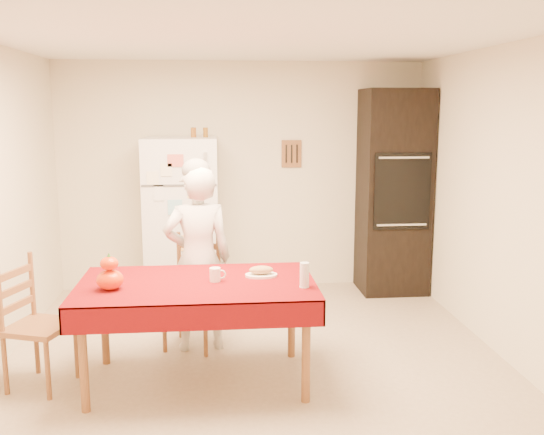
{
  "coord_description": "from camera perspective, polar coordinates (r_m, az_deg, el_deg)",
  "views": [
    {
      "loc": [
        -0.29,
        -4.43,
        1.99
      ],
      "look_at": [
        0.14,
        0.2,
        1.15
      ],
      "focal_mm": 40.0,
      "sensor_mm": 36.0,
      "label": 1
    }
  ],
  "objects": [
    {
      "name": "refrigerator",
      "position": [
        6.42,
        -8.47,
        -0.14
      ],
      "size": [
        0.75,
        0.74,
        1.7
      ],
      "color": "white",
      "rests_on": "floor"
    },
    {
      "name": "bread_plate",
      "position": [
        4.52,
        -1.02,
        -5.45
      ],
      "size": [
        0.24,
        0.24,
        0.02
      ],
      "primitive_type": "cylinder",
      "color": "white",
      "rests_on": "dining_table"
    },
    {
      "name": "oven_cabinet",
      "position": [
        6.7,
        11.36,
        2.37
      ],
      "size": [
        0.7,
        0.62,
        2.2
      ],
      "color": "black",
      "rests_on": "floor"
    },
    {
      "name": "pumpkin_lower",
      "position": [
        4.34,
        -15.0,
        -5.68
      ],
      "size": [
        0.19,
        0.19,
        0.14
      ],
      "primitive_type": "ellipsoid",
      "color": "#CE3904",
      "rests_on": "dining_table"
    },
    {
      "name": "bread_loaf",
      "position": [
        4.51,
        -1.02,
        -4.96
      ],
      "size": [
        0.18,
        0.1,
        0.06
      ],
      "primitive_type": "ellipsoid",
      "color": "#9A794C",
      "rests_on": "bread_plate"
    },
    {
      "name": "spice_jar_mid",
      "position": [
        6.37,
        -7.38,
        7.95
      ],
      "size": [
        0.05,
        0.05,
        0.1
      ],
      "primitive_type": "cylinder",
      "color": "brown",
      "rests_on": "refrigerator"
    },
    {
      "name": "chair_far",
      "position": [
        5.2,
        -7.3,
        -6.48
      ],
      "size": [
        0.53,
        0.52,
        0.95
      ],
      "rotation": [
        0.0,
        0.0,
        -0.34
      ],
      "color": "brown",
      "rests_on": "floor"
    },
    {
      "name": "dining_table",
      "position": [
        4.44,
        -7.07,
        -6.91
      ],
      "size": [
        1.7,
        1.0,
        0.76
      ],
      "color": "brown",
      "rests_on": "floor"
    },
    {
      "name": "room_shell",
      "position": [
        4.46,
        -1.57,
        5.44
      ],
      "size": [
        4.02,
        4.52,
        2.51
      ],
      "color": "beige",
      "rests_on": "ground"
    },
    {
      "name": "seated_woman",
      "position": [
        5.03,
        -6.98,
        -3.9
      ],
      "size": [
        0.61,
        0.44,
        1.54
      ],
      "primitive_type": "imported",
      "rotation": [
        0.0,
        0.0,
        3.27
      ],
      "color": "silver",
      "rests_on": "floor"
    },
    {
      "name": "chair_left",
      "position": [
        4.73,
        -21.71,
        -8.83
      ],
      "size": [
        0.52,
        0.53,
        0.95
      ],
      "rotation": [
        0.0,
        0.0,
        1.23
      ],
      "color": "brown",
      "rests_on": "floor"
    },
    {
      "name": "pumpkin_upper",
      "position": [
        4.31,
        -15.07,
        -4.19
      ],
      "size": [
        0.12,
        0.12,
        0.09
      ],
      "primitive_type": "ellipsoid",
      "color": "red",
      "rests_on": "pumpkin_lower"
    },
    {
      "name": "spice_jar_left",
      "position": [
        6.37,
        -7.43,
        7.95
      ],
      "size": [
        0.05,
        0.05,
        0.1
      ],
      "primitive_type": "cylinder",
      "color": "#8F531A",
      "rests_on": "refrigerator"
    },
    {
      "name": "spice_jar_right",
      "position": [
        6.37,
        -6.28,
        7.97
      ],
      "size": [
        0.05,
        0.05,
        0.1
      ],
      "primitive_type": "cylinder",
      "color": "brown",
      "rests_on": "refrigerator"
    },
    {
      "name": "floor",
      "position": [
        4.87,
        -1.48,
        -13.95
      ],
      "size": [
        4.5,
        4.5,
        0.0
      ],
      "primitive_type": "plane",
      "color": "tan",
      "rests_on": "ground"
    },
    {
      "name": "coffee_mug",
      "position": [
        4.41,
        -5.38,
        -5.38
      ],
      "size": [
        0.08,
        0.08,
        0.1
      ],
      "primitive_type": "cylinder",
      "color": "white",
      "rests_on": "dining_table"
    },
    {
      "name": "wine_glass",
      "position": [
        4.24,
        3.07,
        -5.42
      ],
      "size": [
        0.07,
        0.07,
        0.18
      ],
      "primitive_type": "cylinder",
      "color": "silver",
      "rests_on": "dining_table"
    }
  ]
}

